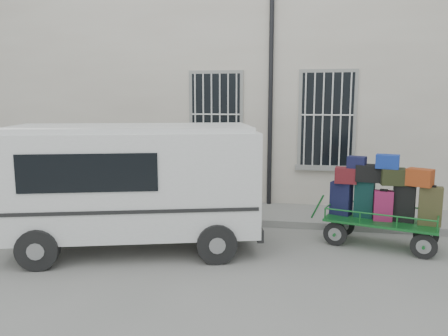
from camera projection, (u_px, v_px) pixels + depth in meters
name	position (u px, v px, depth m)	size (l,w,h in m)	color
ground	(207.00, 245.00, 8.25)	(80.00, 80.00, 0.00)	slate
building	(245.00, 90.00, 13.14)	(24.00, 5.15, 6.00)	#BDB2A1
sidewalk	(227.00, 212.00, 10.38)	(24.00, 1.70, 0.15)	gray
luggage_cart	(382.00, 199.00, 8.07)	(2.35, 1.44, 1.73)	black
van	(133.00, 179.00, 7.90)	(4.81, 3.01, 2.26)	silver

